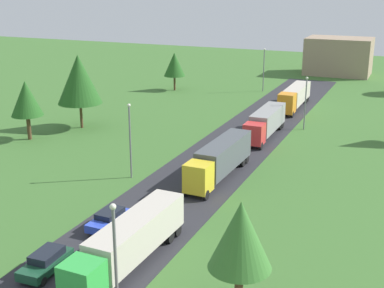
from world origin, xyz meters
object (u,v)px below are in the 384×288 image
tree_pine (240,236)px  tree_oak (174,65)px  lamppost_fourth (264,68)px  truck_second (220,158)px  lamppost_second (130,137)px  car_second (46,262)px  tree_maple (79,79)px  lamppost_lead (116,271)px  distant_building (339,56)px  tree_ash (26,99)px  truck_lead (130,241)px  truck_third (266,122)px  car_third (109,219)px  truck_fourth (295,96)px  lamppost_third (306,100)px

tree_pine → tree_oak: bearing=118.5°
tree_pine → lamppost_fourth: bearing=105.0°
truck_second → lamppost_second: size_ratio=1.62×
car_second → tree_maple: size_ratio=0.44×
lamppost_lead → distant_building: size_ratio=0.64×
lamppost_second → tree_ash: lamppost_second is taller
car_second → lamppost_lead: lamppost_lead is taller
truck_lead → truck_third: size_ratio=1.08×
tree_pine → car_third: bearing=150.9°
truck_fourth → tree_ash: tree_ash is taller
truck_second → car_second: 23.59m
truck_lead → truck_third: (-0.18, 36.76, 0.03)m
tree_pine → distant_building: 95.25m
car_second → tree_oak: tree_oak is taller
truck_second → lamppost_second: 9.83m
truck_third → tree_oak: (-24.97, 23.99, 2.86)m
lamppost_third → truck_third: bearing=-124.3°
truck_third → tree_maple: tree_maple is taller
distant_building → lamppost_lead: bearing=-88.3°
lamppost_lead → tree_maple: size_ratio=0.86×
car_second → truck_lead: bearing=32.3°
tree_pine → tree_ash: tree_pine is taller
lamppost_fourth → tree_ash: 47.65m
lamppost_lead → tree_ash: 45.35m
truck_fourth → tree_oak: (-24.77, 5.95, 2.89)m
truck_third → tree_oak: tree_oak is taller
truck_fourth → lamppost_fourth: 14.84m
tree_ash → lamppost_third: bearing=30.9°
tree_maple → truck_second: bearing=-23.3°
lamppost_second → lamppost_third: bearing=64.0°
lamppost_fourth → tree_ash: lamppost_fourth is taller
lamppost_third → tree_pine: tree_pine is taller
tree_pine → lamppost_third: bearing=97.1°
truck_fourth → truck_second: bearing=-90.0°
truck_fourth → lamppost_lead: lamppost_lead is taller
truck_fourth → car_second: (-4.74, -58.03, -1.20)m
tree_pine → truck_second: bearing=113.2°
truck_lead → tree_oak: 65.81m
truck_third → tree_ash: tree_ash is taller
lamppost_fourth → tree_pine: (18.66, -69.75, 1.40)m
lamppost_second → tree_maple: 22.33m
truck_lead → truck_third: truck_third is taller
truck_second → lamppost_fourth: (-8.78, 46.70, 2.35)m
car_second → lamppost_lead: bearing=-28.5°
truck_third → truck_second: bearing=-90.6°
lamppost_lead → tree_oak: 74.85m
tree_oak → tree_maple: 30.06m
truck_second → car_third: bearing=-106.5°
lamppost_fourth → tree_maple: size_ratio=0.78×
tree_maple → tree_ash: bearing=-111.5°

